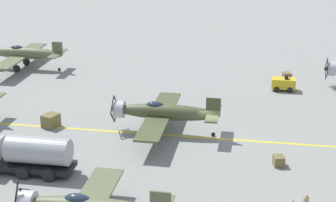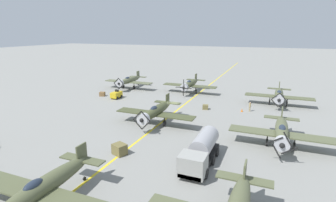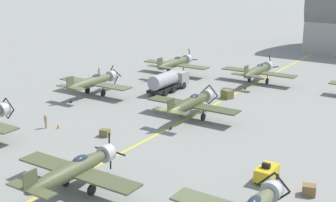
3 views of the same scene
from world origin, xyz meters
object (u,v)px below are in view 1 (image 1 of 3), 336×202
object	(u,v)px
tow_tractor	(284,83)
supply_crate_mid_lane	(279,161)
fuel_tanker	(22,154)
supply_crate_outboard	(51,121)
supply_crate_by_tanker	(287,76)
airplane_far_right	(23,53)
airplane_mid_center	(163,112)

from	to	relation	value
tow_tractor	supply_crate_mid_lane	bearing A→B (deg)	177.83
fuel_tanker	tow_tractor	size ratio (longest dim) A/B	3.08
supply_crate_outboard	tow_tractor	bearing A→B (deg)	-56.21
supply_crate_by_tanker	supply_crate_outboard	bearing A→B (deg)	129.69
airplane_far_right	supply_crate_mid_lane	size ratio (longest dim) A/B	12.23
fuel_tanker	supply_crate_mid_lane	xyz separation A→B (m)	(4.53, -19.64, -1.10)
airplane_far_right	fuel_tanker	distance (m)	28.70
supply_crate_mid_lane	supply_crate_outboard	distance (m)	21.36
airplane_mid_center	supply_crate_mid_lane	distance (m)	11.49
fuel_tanker	supply_crate_outboard	distance (m)	9.20
supply_crate_mid_lane	airplane_far_right	bearing A→B (deg)	54.85
fuel_tanker	supply_crate_mid_lane	size ratio (longest dim) A/B	8.15
airplane_far_right	fuel_tanker	xyz separation A→B (m)	(-26.36, -11.35, -0.50)
supply_crate_mid_lane	supply_crate_outboard	xyz separation A→B (m)	(4.54, 20.87, 0.20)
fuel_tanker	supply_crate_mid_lane	bearing A→B (deg)	-77.01
airplane_far_right	airplane_mid_center	distance (m)	26.76
supply_crate_by_tanker	supply_crate_outboard	world-z (taller)	supply_crate_outboard
airplane_mid_center	fuel_tanker	size ratio (longest dim) A/B	1.50
supply_crate_mid_lane	tow_tractor	bearing A→B (deg)	-2.17
tow_tractor	supply_crate_by_tanker	world-z (taller)	tow_tractor
airplane_mid_center	fuel_tanker	bearing A→B (deg)	143.27
airplane_mid_center	supply_crate_mid_lane	bearing A→B (deg)	-107.38
airplane_mid_center	tow_tractor	bearing A→B (deg)	-29.86
fuel_tanker	supply_crate_outboard	world-z (taller)	fuel_tanker
airplane_far_right	supply_crate_by_tanker	world-z (taller)	airplane_far_right
tow_tractor	supply_crate_outboard	bearing A→B (deg)	123.79
tow_tractor	fuel_tanker	bearing A→B (deg)	139.11
airplane_far_right	supply_crate_outboard	xyz separation A→B (m)	(-17.29, -10.13, -1.40)
supply_crate_outboard	supply_crate_by_tanker	bearing A→B (deg)	-50.31
supply_crate_by_tanker	fuel_tanker	bearing A→B (deg)	142.73
airplane_mid_center	supply_crate_mid_lane	xyz separation A→B (m)	(-4.89, -10.27, -1.60)
tow_tractor	supply_crate_by_tanker	size ratio (longest dim) A/B	2.41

